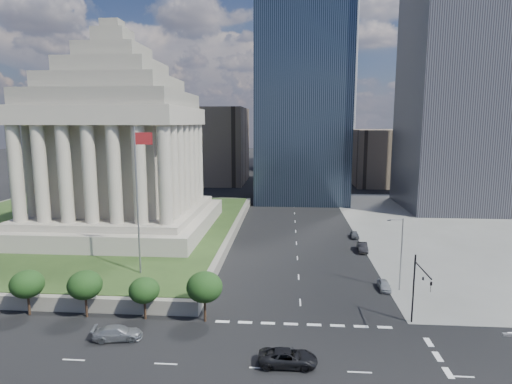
# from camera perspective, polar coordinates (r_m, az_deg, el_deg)

# --- Properties ---
(ground) EXTENTS (500.00, 500.00, 0.00)m
(ground) POSITION_cam_1_polar(r_m,az_deg,el_deg) (133.28, 5.02, -0.53)
(ground) COLOR black
(ground) RESTS_ON ground
(plaza_terrace) EXTENTS (66.00, 70.00, 1.80)m
(plaza_terrace) POSITION_cam_1_polar(r_m,az_deg,el_deg) (94.65, -23.10, -4.70)
(plaza_terrace) COLOR slate
(plaza_terrace) RESTS_ON ground
(plaza_lawn) EXTENTS (64.00, 68.00, 0.10)m
(plaza_lawn) POSITION_cam_1_polar(r_m,az_deg,el_deg) (94.43, -23.13, -4.14)
(plaza_lawn) COLOR #253B18
(plaza_lawn) RESTS_ON plaza_terrace
(war_memorial) EXTENTS (34.00, 34.00, 39.00)m
(war_memorial) POSITION_cam_1_polar(r_m,az_deg,el_deg) (85.69, -17.98, 8.07)
(war_memorial) COLOR gray
(war_memorial) RESTS_ON plaza_lawn
(flagpole) EXTENTS (2.52, 0.24, 20.00)m
(flagpole) POSITION_cam_1_polar(r_m,az_deg,el_deg) (59.64, -15.43, -0.12)
(flagpole) COLOR slate
(flagpole) RESTS_ON plaza_lawn
(midrise_glass) EXTENTS (26.00, 26.00, 60.00)m
(midrise_glass) POSITION_cam_1_polar(r_m,az_deg,el_deg) (126.64, 6.16, 12.57)
(midrise_glass) COLOR black
(midrise_glass) RESTS_ON ground
(highrise_ne) EXTENTS (26.00, 28.00, 100.00)m
(highrise_ne) POSITION_cam_1_polar(r_m,az_deg,el_deg) (127.32, 26.12, 20.81)
(highrise_ne) COLOR black
(highrise_ne) RESTS_ON ground
(building_filler_ne) EXTENTS (20.00, 30.00, 20.00)m
(building_filler_ne) POSITION_cam_1_polar(r_m,az_deg,el_deg) (165.31, 16.15, 4.52)
(building_filler_ne) COLOR brown
(building_filler_ne) RESTS_ON ground
(building_filler_nw) EXTENTS (24.00, 30.00, 28.00)m
(building_filler_nw) POSITION_cam_1_polar(r_m,az_deg,el_deg) (164.04, -5.62, 6.21)
(building_filler_nw) COLOR brown
(building_filler_nw) RESTS_ON ground
(traffic_signal_ne) EXTENTS (0.30, 5.74, 8.00)m
(traffic_signal_ne) POSITION_cam_1_polar(r_m,az_deg,el_deg) (50.27, 20.90, -11.41)
(traffic_signal_ne) COLOR black
(traffic_signal_ne) RESTS_ON ground
(street_lamp_north) EXTENTS (2.13, 0.22, 10.00)m
(street_lamp_north) POSITION_cam_1_polar(r_m,az_deg,el_deg) (60.70, 18.66, -7.34)
(street_lamp_north) COLOR slate
(street_lamp_north) RESTS_ON ground
(pickup_truck) EXTENTS (5.57, 2.65, 1.53)m
(pickup_truck) POSITION_cam_1_polar(r_m,az_deg,el_deg) (42.89, 4.28, -21.17)
(pickup_truck) COLOR black
(pickup_truck) RESTS_ON ground
(suv_grey) EXTENTS (5.34, 2.87, 1.47)m
(suv_grey) POSITION_cam_1_polar(r_m,az_deg,el_deg) (49.21, -17.96, -17.44)
(suv_grey) COLOR slate
(suv_grey) RESTS_ON ground
(parked_sedan_near) EXTENTS (1.59, 3.72, 1.25)m
(parked_sedan_near) POSITION_cam_1_polar(r_m,az_deg,el_deg) (61.95, 16.72, -11.82)
(parked_sedan_near) COLOR #94989C
(parked_sedan_near) RESTS_ON ground
(parked_sedan_mid) EXTENTS (1.91, 4.77, 1.54)m
(parked_sedan_mid) POSITION_cam_1_polar(r_m,az_deg,el_deg) (78.18, 14.01, -7.17)
(parked_sedan_mid) COLOR black
(parked_sedan_mid) RESTS_ON ground
(parked_sedan_far) EXTENTS (1.64, 3.81, 1.28)m
(parked_sedan_far) POSITION_cam_1_polar(r_m,az_deg,el_deg) (86.91, 13.01, -5.56)
(parked_sedan_far) COLOR #515458
(parked_sedan_far) RESTS_ON ground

